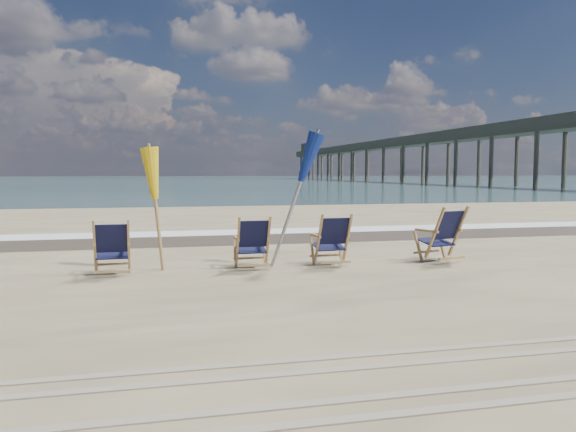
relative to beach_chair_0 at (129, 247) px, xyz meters
name	(u,v)px	position (x,y,z in m)	size (l,w,h in m)	color
ocean	(164,179)	(2.54, 125.72, -0.45)	(400.00, 400.00, 0.00)	#3C6164
surf_foam	(236,232)	(2.54, 6.02, -0.45)	(200.00, 1.40, 0.01)	silver
wet_sand_strip	(245,238)	(2.54, 4.52, -0.45)	(200.00, 2.60, 0.00)	#42362A
tire_tracks	(433,375)	(2.54, -5.08, -0.45)	(80.00, 1.30, 0.01)	gray
beach_chair_0	(129,247)	(0.00, 0.00, 0.00)	(0.58, 0.65, 0.90)	black
beach_chair_1	(268,242)	(2.24, 0.09, 0.00)	(0.58, 0.65, 0.91)	black
beach_chair_2	(348,239)	(3.64, 0.07, 0.01)	(0.60, 0.67, 0.93)	black
beach_chair_3	(458,234)	(5.74, 0.05, 0.06)	(0.66, 0.74, 1.03)	black
umbrella_yellow	(156,180)	(0.44, 0.43, 1.04)	(0.30, 0.30, 2.01)	#AC834D
umbrella_blue	(293,159)	(2.70, 0.26, 1.39)	(0.30, 0.30, 2.38)	#A5A5AD
fishing_pier	(419,153)	(40.54, 71.72, 4.20)	(4.40, 140.00, 9.30)	#4B4236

